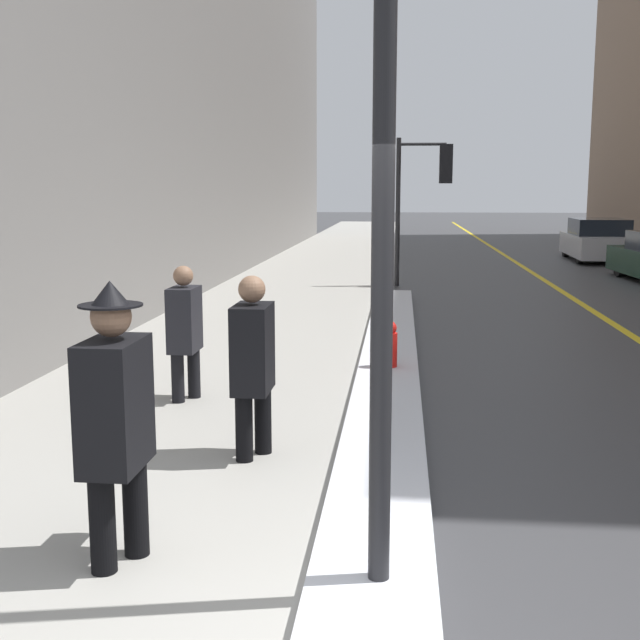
% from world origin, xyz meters
% --- Properties ---
extents(sidewalk_slab, '(4.00, 80.00, 0.01)m').
position_xyz_m(sidewalk_slab, '(-2.00, 15.00, 0.01)').
color(sidewalk_slab, '#9E9B93').
rests_on(sidewalk_slab, ground).
extents(road_centre_stripe, '(0.16, 80.00, 0.00)m').
position_xyz_m(road_centre_stripe, '(4.00, 15.00, 0.00)').
color(road_centre_stripe, gold).
rests_on(road_centre_stripe, ground).
extents(snow_bank_curb, '(0.73, 15.08, 0.13)m').
position_xyz_m(snow_bank_curb, '(0.22, 6.28, 0.06)').
color(snow_bank_curb, silver).
rests_on(snow_bank_curb, ground).
extents(traffic_light_near, '(1.31, 0.32, 3.47)m').
position_xyz_m(traffic_light_near, '(0.97, 15.74, 2.50)').
color(traffic_light_near, black).
rests_on(traffic_light_near, ground).
extents(pedestrian_with_shoulder_bag, '(0.37, 0.75, 1.75)m').
position_xyz_m(pedestrian_with_shoulder_bag, '(-1.32, 1.01, 0.95)').
color(pedestrian_with_shoulder_bag, black).
rests_on(pedestrian_with_shoulder_bag, ground).
extents(pedestrian_trailing, '(0.30, 0.51, 1.57)m').
position_xyz_m(pedestrian_trailing, '(-0.87, 3.04, 0.87)').
color(pedestrian_trailing, black).
rests_on(pedestrian_trailing, ground).
extents(pedestrian_in_glasses, '(0.28, 0.48, 1.48)m').
position_xyz_m(pedestrian_in_glasses, '(-1.94, 4.82, 0.82)').
color(pedestrian_in_glasses, black).
rests_on(pedestrian_in_glasses, ground).
extents(parked_car_silver, '(1.91, 4.41, 1.36)m').
position_xyz_m(parked_car_silver, '(6.70, 23.33, 0.64)').
color(parked_car_silver, '#B2B2B7').
rests_on(parked_car_silver, ground).
extents(fire_hydrant, '(0.20, 0.20, 0.70)m').
position_xyz_m(fire_hydrant, '(0.23, 6.18, 0.35)').
color(fire_hydrant, red).
rests_on(fire_hydrant, ground).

